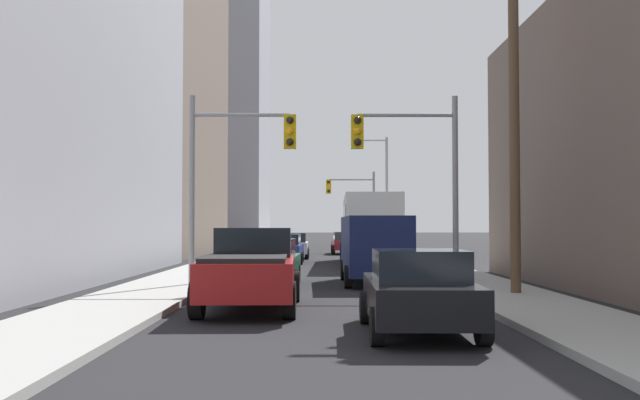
% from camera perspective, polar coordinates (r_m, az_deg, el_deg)
% --- Properties ---
extents(sidewalk_left, '(2.76, 160.00, 0.15)m').
position_cam_1_polar(sidewalk_left, '(54.11, -5.25, -4.03)').
color(sidewalk_left, '#9E9E99').
rests_on(sidewalk_left, ground).
extents(sidewalk_right, '(2.76, 160.00, 0.15)m').
position_cam_1_polar(sidewalk_right, '(54.15, 5.11, -4.03)').
color(sidewalk_right, '#9E9E99').
rests_on(sidewalk_right, ground).
extents(city_bus, '(2.85, 11.57, 3.40)m').
position_cam_1_polar(city_bus, '(36.27, 3.93, -2.08)').
color(city_bus, silver).
rests_on(city_bus, ground).
extents(pickup_truck_red, '(2.20, 5.44, 1.90)m').
position_cam_1_polar(pickup_truck_red, '(16.98, -5.48, -5.49)').
color(pickup_truck_red, maroon).
rests_on(pickup_truck_red, ground).
extents(cargo_van_navy, '(2.16, 5.24, 2.26)m').
position_cam_1_polar(cargo_van_navy, '(24.14, 4.36, -3.63)').
color(cargo_van_navy, '#141E4C').
rests_on(cargo_van_navy, ground).
extents(sedan_black, '(1.95, 4.24, 1.52)m').
position_cam_1_polar(sedan_black, '(13.17, 7.84, -7.18)').
color(sedan_black, black).
rests_on(sedan_black, ground).
extents(sedan_green, '(1.95, 4.26, 1.52)m').
position_cam_1_polar(sedan_green, '(23.77, -4.00, -4.90)').
color(sedan_green, '#195938').
rests_on(sedan_green, ground).
extents(sedan_blue, '(1.96, 4.26, 1.52)m').
position_cam_1_polar(sedan_blue, '(37.28, -2.85, -3.86)').
color(sedan_blue, navy).
rests_on(sedan_blue, ground).
extents(sedan_maroon, '(1.95, 4.25, 1.52)m').
position_cam_1_polar(sedan_maroon, '(49.51, 2.04, -3.42)').
color(sedan_maroon, maroon).
rests_on(sedan_maroon, ground).
extents(sedan_white, '(1.95, 4.21, 1.52)m').
position_cam_1_polar(sedan_white, '(42.91, -2.19, -3.63)').
color(sedan_white, white).
rests_on(sedan_white, ground).
extents(traffic_signal_near_left, '(3.32, 0.44, 6.00)m').
position_cam_1_polar(traffic_signal_near_left, '(22.45, -6.61, 3.24)').
color(traffic_signal_near_left, gray).
rests_on(traffic_signal_near_left, ground).
extents(traffic_signal_near_right, '(3.33, 0.44, 6.00)m').
position_cam_1_polar(traffic_signal_near_right, '(22.51, 7.19, 3.23)').
color(traffic_signal_near_right, gray).
rests_on(traffic_signal_near_right, ground).
extents(traffic_signal_far_right, '(3.67, 0.44, 6.00)m').
position_cam_1_polar(traffic_signal_far_right, '(53.67, 2.65, 0.18)').
color(traffic_signal_far_right, gray).
rests_on(traffic_signal_far_right, ground).
extents(utility_pole_right, '(2.20, 0.28, 10.32)m').
position_cam_1_polar(utility_pole_right, '(20.40, 15.16, 7.86)').
color(utility_pole_right, brown).
rests_on(utility_pole_right, ground).
extents(street_lamp_right, '(2.26, 0.32, 7.50)m').
position_cam_1_polar(street_lamp_right, '(45.01, 4.89, 1.23)').
color(street_lamp_right, gray).
rests_on(street_lamp_right, ground).
extents(building_left_mid_office, '(18.47, 21.97, 26.80)m').
position_cam_1_polar(building_left_mid_office, '(53.23, -18.88, 10.48)').
color(building_left_mid_office, '#66564C').
rests_on(building_left_mid_office, ground).
extents(building_left_far_tower, '(19.95, 21.16, 62.89)m').
position_cam_1_polar(building_left_far_tower, '(103.53, -10.05, 14.53)').
color(building_left_far_tower, '#93939E').
rests_on(building_left_far_tower, ground).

